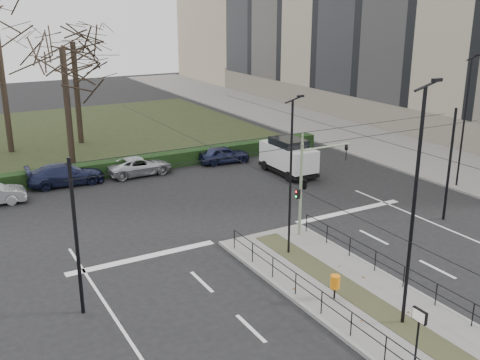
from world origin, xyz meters
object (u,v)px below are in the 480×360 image
at_px(white_van, 288,155).
at_px(bare_tree_center, 73,50).
at_px(parked_car_third, 65,174).
at_px(traffic_light, 306,182).
at_px(bare_tree_near, 63,56).
at_px(info_panel, 419,323).
at_px(streetlamp_sidewalk, 464,121).
at_px(streetlamp_median_near, 414,207).
at_px(streetlamp_median_far, 291,176).
at_px(parked_car_fourth, 140,166).
at_px(parked_car_fifth, 224,154).
at_px(litter_bin, 335,282).

distance_m(white_van, bare_tree_center, 19.37).
bearing_deg(parked_car_third, white_van, -106.40).
height_order(traffic_light, bare_tree_near, bare_tree_near).
height_order(info_panel, bare_tree_near, bare_tree_near).
xyz_separation_m(info_panel, streetlamp_sidewalk, (16.17, 12.07, 2.44)).
height_order(streetlamp_median_near, bare_tree_near, bare_tree_near).
bearing_deg(traffic_light, bare_tree_near, 110.49).
relative_size(streetlamp_median_far, streetlamp_sidewalk, 0.90).
height_order(parked_car_fourth, bare_tree_near, bare_tree_near).
distance_m(info_panel, parked_car_third, 25.16).
xyz_separation_m(streetlamp_median_near, white_van, (6.98, 17.59, -3.26)).
height_order(white_van, bare_tree_near, bare_tree_near).
distance_m(streetlamp_sidewalk, bare_tree_near, 26.12).
height_order(parked_car_third, parked_car_fifth, parked_car_third).
distance_m(parked_car_fourth, bare_tree_center, 12.74).
relative_size(streetlamp_sidewalk, bare_tree_near, 0.74).
distance_m(traffic_light, streetlamp_median_far, 2.57).
bearing_deg(bare_tree_center, litter_bin, -86.28).
bearing_deg(streetlamp_sidewalk, streetlamp_median_near, -145.59).
bearing_deg(streetlamp_median_far, litter_bin, -100.72).
bearing_deg(parked_car_third, streetlamp_sidewalk, -117.16).
xyz_separation_m(traffic_light, bare_tree_near, (-6.86, 18.36, 4.78)).
bearing_deg(bare_tree_center, streetlamp_median_far, -83.88).
relative_size(traffic_light, bare_tree_center, 0.43).
bearing_deg(bare_tree_near, white_van, -36.77).
xyz_separation_m(streetlamp_median_far, bare_tree_center, (-2.79, 26.06, 3.76)).
xyz_separation_m(parked_car_fourth, bare_tree_near, (-3.41, 4.38, 7.01)).
xyz_separation_m(streetlamp_median_far, white_van, (7.22, 10.71, -2.53)).
bearing_deg(bare_tree_near, streetlamp_sidewalk, -40.28).
relative_size(parked_car_fourth, bare_tree_near, 0.40).
height_order(streetlamp_median_near, parked_car_third, streetlamp_median_near).
bearing_deg(litter_bin, parked_car_third, 105.66).
bearing_deg(parked_car_third, bare_tree_center, -15.67).
xyz_separation_m(litter_bin, bare_tree_center, (-1.98, 30.37, 6.72)).
height_order(litter_bin, white_van, white_van).
height_order(info_panel, white_van, white_van).
distance_m(traffic_light, litter_bin, 6.69).
bearing_deg(parked_car_fourth, bare_tree_center, 6.52).
relative_size(parked_car_fourth, bare_tree_center, 0.41).
bearing_deg(bare_tree_near, info_panel, -82.90).
bearing_deg(litter_bin, parked_car_fifth, 74.20).
bearing_deg(bare_tree_near, litter_bin, -80.22).
height_order(traffic_light, info_panel, traffic_light).
distance_m(litter_bin, white_van, 17.05).
bearing_deg(streetlamp_median_far, parked_car_third, 112.29).
bearing_deg(litter_bin, info_panel, -97.03).
relative_size(streetlamp_sidewalk, white_van, 1.76).
height_order(litter_bin, parked_car_fifth, parked_car_fifth).
height_order(white_van, parked_car_fifth, white_van).
distance_m(streetlamp_median_near, bare_tree_center, 33.21).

